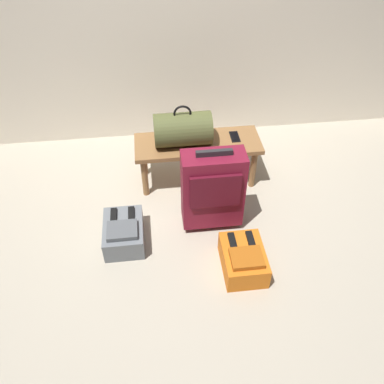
# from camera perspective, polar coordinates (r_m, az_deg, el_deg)

# --- Properties ---
(ground_plane) EXTENTS (6.60, 6.60, 0.00)m
(ground_plane) POSITION_cam_1_polar(r_m,az_deg,el_deg) (2.90, -1.57, -9.36)
(ground_plane) COLOR #B2A893
(bench) EXTENTS (1.00, 0.36, 0.39)m
(bench) POSITION_cam_1_polar(r_m,az_deg,el_deg) (3.28, 0.81, 6.18)
(bench) COLOR olive
(bench) RESTS_ON ground
(duffel_bag_olive) EXTENTS (0.44, 0.26, 0.34)m
(duffel_bag_olive) POSITION_cam_1_polar(r_m,az_deg,el_deg) (3.15, -1.31, 8.81)
(duffel_bag_olive) COLOR #51562D
(duffel_bag_olive) RESTS_ON bench
(cell_phone) EXTENTS (0.07, 0.14, 0.01)m
(cell_phone) POSITION_cam_1_polar(r_m,az_deg,el_deg) (3.31, 6.00, 7.72)
(cell_phone) COLOR black
(cell_phone) RESTS_ON bench
(suitcase_upright_burgundy) EXTENTS (0.44, 0.22, 0.69)m
(suitcase_upright_burgundy) POSITION_cam_1_polar(r_m,az_deg,el_deg) (2.87, 2.92, 0.43)
(suitcase_upright_burgundy) COLOR maroon
(suitcase_upright_burgundy) RESTS_ON ground
(backpack_orange) EXTENTS (0.28, 0.38, 0.21)m
(backpack_orange) POSITION_cam_1_polar(r_m,az_deg,el_deg) (2.80, 7.21, -9.33)
(backpack_orange) COLOR orange
(backpack_orange) RESTS_ON ground
(backpack_grey) EXTENTS (0.28, 0.38, 0.21)m
(backpack_grey) POSITION_cam_1_polar(r_m,az_deg,el_deg) (2.97, -9.54, -5.63)
(backpack_grey) COLOR slate
(backpack_grey) RESTS_ON ground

